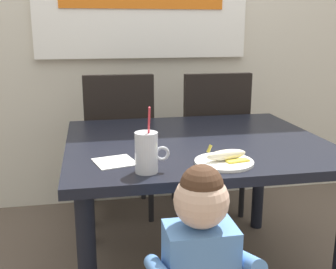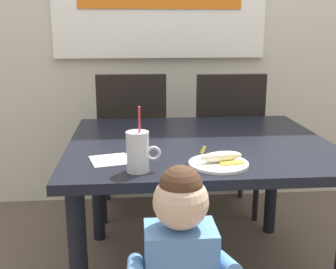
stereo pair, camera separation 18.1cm
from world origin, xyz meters
name	(u,v)px [view 1 (the left image)]	position (x,y,z in m)	size (l,w,h in m)	color
dining_table	(196,159)	(0.00, 0.00, 0.62)	(1.20, 1.04, 0.72)	black
dining_chair_left	(119,139)	(-0.31, 0.75, 0.54)	(0.44, 0.44, 0.96)	black
dining_chair_right	(211,136)	(0.29, 0.71, 0.54)	(0.44, 0.45, 0.96)	black
toddler_standing	(200,260)	(-0.17, -0.71, 0.53)	(0.33, 0.24, 0.84)	#3F4760
milk_cup	(147,155)	(-0.29, -0.40, 0.78)	(0.13, 0.08, 0.25)	silver
snack_plate	(224,162)	(0.02, -0.36, 0.72)	(0.23, 0.23, 0.01)	white
peeled_banana	(227,155)	(0.03, -0.36, 0.75)	(0.18, 0.12, 0.07)	#F4EAC6
paper_napkin	(115,162)	(-0.40, -0.27, 0.72)	(0.15, 0.15, 0.00)	white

